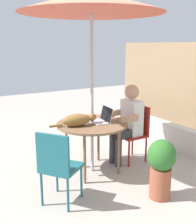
{
  "coord_description": "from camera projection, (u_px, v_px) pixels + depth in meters",
  "views": [
    {
      "loc": [
        3.25,
        -1.91,
        1.81
      ],
      "look_at": [
        0.0,
        0.1,
        0.88
      ],
      "focal_mm": 44.29,
      "sensor_mm": 36.0,
      "label": 1
    }
  ],
  "objects": [
    {
      "name": "patio_table",
      "position": [
        92.0,
        127.0,
        3.93
      ],
      "size": [
        1.01,
        1.01,
        0.73
      ],
      "color": "brown",
      "rests_on": "ground"
    },
    {
      "name": "cat",
      "position": [
        78.0,
        120.0,
        3.77
      ],
      "size": [
        0.26,
        0.64,
        0.17
      ],
      "color": "olive",
      "rests_on": "patio_table"
    },
    {
      "name": "ground_plane",
      "position": [
        92.0,
        171.0,
        4.09
      ],
      "size": [
        14.0,
        14.0,
        0.0
      ],
      "primitive_type": "plane",
      "color": "#ADA399"
    },
    {
      "name": "laptop",
      "position": [
        103.0,
        118.0,
        3.96
      ],
      "size": [
        0.33,
        0.29,
        0.21
      ],
      "color": "silver",
      "rests_on": "patio_table"
    },
    {
      "name": "chair_occupied",
      "position": [
        136.0,
        129.0,
        4.38
      ],
      "size": [
        0.4,
        0.4,
        0.89
      ],
      "color": "maroon",
      "rests_on": "ground"
    },
    {
      "name": "planter_wall_low",
      "position": [
        176.0,
        137.0,
        4.93
      ],
      "size": [
        4.49,
        0.2,
        0.42
      ],
      "primitive_type": "cube",
      "color": "beige",
      "rests_on": "ground"
    },
    {
      "name": "potted_plant_near_fence",
      "position": [
        161.0,
        166.0,
        3.28
      ],
      "size": [
        0.33,
        0.33,
        0.74
      ],
      "color": "#9E5138",
      "rests_on": "ground"
    },
    {
      "name": "chair_empty",
      "position": [
        57.0,
        163.0,
        3.09
      ],
      "size": [
        0.56,
        0.56,
        0.89
      ],
      "color": "#1E606B",
      "rests_on": "ground"
    },
    {
      "name": "patio_umbrella",
      "position": [
        91.0,
        2.0,
        3.54
      ],
      "size": [
        1.91,
        1.91,
        2.49
      ],
      "color": "#B7B7BC",
      "rests_on": "ground"
    },
    {
      "name": "person_seated",
      "position": [
        128.0,
        120.0,
        4.26
      ],
      "size": [
        0.48,
        0.48,
        1.23
      ],
      "color": "white",
      "rests_on": "ground"
    }
  ]
}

